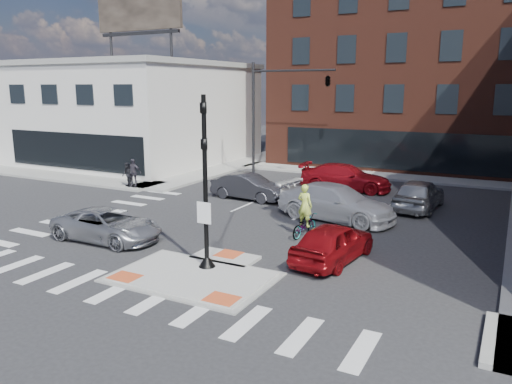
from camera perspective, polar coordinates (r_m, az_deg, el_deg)
The scene contains 18 objects.
ground at distance 17.64m, azimuth -6.33°, elevation -9.22°, with size 120.00×120.00×0.00m, color #28282B.
refuge_island at distance 17.42m, azimuth -6.81°, elevation -9.33°, with size 5.40×4.65×0.13m.
sidewalk_nw at distance 39.39m, azimuth -14.20°, elevation 2.43°, with size 23.50×20.50×0.15m.
sidewalk_n at distance 36.67m, azimuth 17.40°, elevation 1.56°, with size 26.00×3.00×0.15m, color gray.
building_nw at distance 45.92m, azimuth -15.46°, elevation 8.89°, with size 20.40×16.40×14.40m.
building_n at distance 46.02m, azimuth 20.37°, elevation 13.05°, with size 24.40×18.40×15.50m.
building_far_left at distance 66.93m, azimuth 16.51°, elevation 10.33°, with size 10.00×12.00×10.00m, color slate.
signal_pole at distance 17.25m, azimuth -5.78°, elevation -1.49°, with size 0.60×0.60×5.98m.
mast_arm_signal at distance 34.06m, azimuth 5.80°, elevation 11.67°, with size 6.10×2.24×8.00m.
silver_suv at distance 21.84m, azimuth -16.64°, elevation -3.63°, with size 2.22×4.82×1.34m, color #A5A7AC.
red_sedan at distance 18.65m, azimuth 8.82°, elevation -5.69°, with size 1.75×4.35×1.48m, color maroon.
white_pickup at distance 24.42m, azimuth 9.14°, elevation -1.20°, with size 2.39×5.89×1.71m, color silver.
bg_car_dark at distance 28.54m, azimuth -0.82°, elevation 0.60°, with size 1.54×4.43×1.46m, color #29292E.
bg_car_silver at distance 27.49m, azimuth 18.13°, elevation -0.24°, with size 1.94×4.83×1.65m, color #A2A5A9.
bg_car_red at distance 31.48m, azimuth 10.17°, elevation 1.65°, with size 2.28×5.61×1.63m, color maroon.
cyclist at distance 21.55m, azimuth 5.57°, elevation -3.08°, with size 0.91×1.92×2.31m.
pedestrian_a at distance 32.39m, azimuth -14.50°, elevation 1.94°, with size 0.75×0.59×1.55m, color black.
pedestrian_b at distance 32.41m, azimuth -13.88°, elevation 2.17°, with size 1.03×0.43×1.76m, color #2C2932.
Camera 1 is at (9.30, -13.58, 6.35)m, focal length 35.00 mm.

